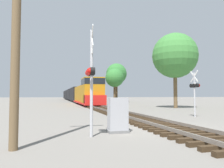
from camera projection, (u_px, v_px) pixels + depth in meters
name	position (u px, v px, depth m)	size (l,w,h in m)	color
ground_plane	(165.00, 128.00, 11.06)	(400.00, 400.00, 0.00)	slate
rail_track_bed	(165.00, 125.00, 11.07)	(2.60, 160.00, 0.31)	#382819
freight_train	(73.00, 95.00, 68.73)	(2.99, 82.01, 4.30)	#B77A14
crossing_signal_near	(91.00, 74.00, 8.81)	(0.36, 1.01, 4.45)	#B7B7BC
crossing_signal_far	(195.00, 88.00, 16.78)	(0.34, 1.00, 3.58)	#B7B7BC
relay_cabinet	(118.00, 115.00, 9.76)	(0.91, 0.65, 1.55)	slate
tree_far_right	(175.00, 56.00, 29.13)	(6.02, 6.02, 9.99)	brown
tree_mid_background	(115.00, 78.00, 49.69)	(4.20, 4.20, 7.79)	brown
tree_deep_background	(116.00, 74.00, 54.32)	(5.14, 5.14, 9.65)	brown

